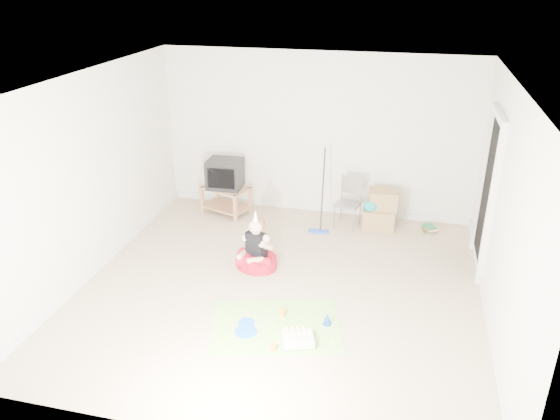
% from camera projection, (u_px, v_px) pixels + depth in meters
% --- Properties ---
extents(ground, '(5.00, 5.00, 0.00)m').
position_uv_depth(ground, '(280.00, 288.00, 6.94)').
color(ground, tan).
rests_on(ground, ground).
extents(doorway_recess, '(0.02, 0.90, 2.05)m').
position_uv_depth(doorway_recess, '(488.00, 196.00, 7.06)').
color(doorway_recess, black).
rests_on(doorway_recess, ground).
extents(tv_stand, '(0.85, 0.68, 0.46)m').
position_uv_depth(tv_stand, '(226.00, 198.00, 8.93)').
color(tv_stand, '#976544').
rests_on(tv_stand, ground).
extents(crt_tv, '(0.55, 0.46, 0.47)m').
position_uv_depth(crt_tv, '(225.00, 174.00, 8.75)').
color(crt_tv, black).
rests_on(crt_tv, tv_stand).
extents(folding_chair, '(0.42, 0.41, 0.79)m').
position_uv_depth(folding_chair, '(348.00, 204.00, 8.43)').
color(folding_chair, gray).
rests_on(folding_chair, ground).
extents(cardboard_boxes, '(0.53, 0.42, 0.61)m').
position_uv_depth(cardboard_boxes, '(380.00, 210.00, 8.43)').
color(cardboard_boxes, '#99764A').
rests_on(cardboard_boxes, ground).
extents(floor_mop, '(0.32, 0.42, 1.24)m').
position_uv_depth(floor_mop, '(319.00, 217.00, 8.28)').
color(floor_mop, blue).
rests_on(floor_mop, ground).
extents(book_pile, '(0.23, 0.26, 0.10)m').
position_uv_depth(book_pile, '(430.00, 228.00, 8.41)').
color(book_pile, '#256F3B').
rests_on(book_pile, ground).
extents(seated_woman, '(0.77, 0.77, 0.84)m').
position_uv_depth(seated_woman, '(256.00, 255.00, 7.36)').
color(seated_woman, '#B31023').
rests_on(seated_woman, ground).
extents(party_mat, '(1.68, 1.40, 0.01)m').
position_uv_depth(party_mat, '(276.00, 326.00, 6.20)').
color(party_mat, '#FF3586').
rests_on(party_mat, ground).
extents(birthday_cake, '(0.40, 0.36, 0.15)m').
position_uv_depth(birthday_cake, '(298.00, 340.00, 5.90)').
color(birthday_cake, silver).
rests_on(birthday_cake, party_mat).
extents(blue_plate_near, '(0.25, 0.25, 0.01)m').
position_uv_depth(blue_plate_near, '(247.00, 322.00, 6.25)').
color(blue_plate_near, blue).
rests_on(blue_plate_near, party_mat).
extents(blue_plate_far, '(0.34, 0.34, 0.01)m').
position_uv_depth(blue_plate_far, '(246.00, 331.00, 6.09)').
color(blue_plate_far, blue).
rests_on(blue_plate_far, party_mat).
extents(orange_cup_near, '(0.10, 0.10, 0.09)m').
position_uv_depth(orange_cup_near, '(282.00, 313.00, 6.36)').
color(orange_cup_near, orange).
rests_on(orange_cup_near, party_mat).
extents(orange_cup_far, '(0.07, 0.07, 0.08)m').
position_uv_depth(orange_cup_far, '(274.00, 347.00, 5.80)').
color(orange_cup_far, orange).
rests_on(orange_cup_far, party_mat).
extents(blue_party_hat, '(0.13, 0.13, 0.15)m').
position_uv_depth(blue_party_hat, '(327.00, 319.00, 6.19)').
color(blue_party_hat, blue).
rests_on(blue_party_hat, party_mat).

